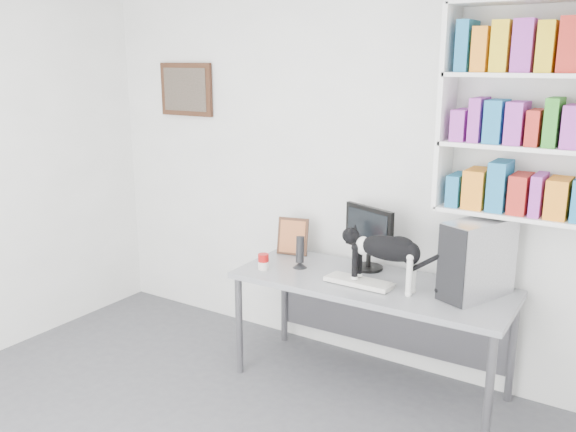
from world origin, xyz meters
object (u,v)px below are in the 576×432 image
at_px(speaker, 300,252).
at_px(soup_can, 263,262).
at_px(bookshelf, 534,112).
at_px(cat, 386,262).
at_px(leaning_print, 293,236).
at_px(desk, 370,334).
at_px(keyboard, 359,282).
at_px(monitor, 369,238).
at_px(pc_tower, 478,259).

relative_size(speaker, soup_can, 2.12).
height_order(bookshelf, cat, bookshelf).
xyz_separation_m(bookshelf, leaning_print, (-1.57, -0.05, -0.96)).
bearing_deg(desk, speaker, -178.93).
xyz_separation_m(keyboard, speaker, (-0.49, 0.07, 0.10)).
height_order(monitor, soup_can, monitor).
bearing_deg(cat, speaker, 173.45).
bearing_deg(keyboard, speaker, 172.48).
relative_size(bookshelf, monitor, 2.78).
distance_m(keyboard, pc_tower, 0.74).
relative_size(desk, keyboard, 4.14).
bearing_deg(speaker, bookshelf, -9.71).
relative_size(pc_tower, cat, 0.81).
relative_size(desk, leaning_print, 6.38).
xyz_separation_m(desk, soup_can, (-0.72, -0.19, 0.43)).
relative_size(desk, monitor, 4.01).
relative_size(bookshelf, keyboard, 2.87).
bearing_deg(desk, cat, -33.49).
xyz_separation_m(desk, pc_tower, (0.63, 0.11, 0.61)).
xyz_separation_m(desk, keyboard, (-0.04, -0.09, 0.39)).
distance_m(pc_tower, speaker, 1.18).
bearing_deg(pc_tower, bookshelf, 56.87).
height_order(bookshelf, speaker, bookshelf).
height_order(pc_tower, soup_can, pc_tower).
bearing_deg(keyboard, soup_can, -171.46).
relative_size(keyboard, leaning_print, 1.54).
bearing_deg(cat, soup_can, -174.41).
xyz_separation_m(monitor, speaker, (-0.41, -0.23, -0.11)).
distance_m(bookshelf, cat, 1.21).
xyz_separation_m(pc_tower, cat, (-0.50, -0.19, -0.06)).
distance_m(bookshelf, leaning_print, 1.84).
xyz_separation_m(pc_tower, speaker, (-1.16, -0.13, -0.12)).
distance_m(bookshelf, speaker, 1.71).
xyz_separation_m(leaning_print, soup_can, (0.01, -0.39, -0.09)).
bearing_deg(desk, keyboard, -116.87).
relative_size(monitor, pc_tower, 0.95).
bearing_deg(bookshelf, keyboard, -158.75).
xyz_separation_m(bookshelf, speaker, (-1.37, -0.27, -0.99)).
xyz_separation_m(desk, leaning_print, (-0.73, 0.21, 0.51)).
height_order(bookshelf, monitor, bookshelf).
distance_m(speaker, leaning_print, 0.31).
bearing_deg(keyboard, monitor, 105.39).
xyz_separation_m(keyboard, leaning_print, (-0.69, 0.30, 0.12)).
xyz_separation_m(pc_tower, soup_can, (-1.35, -0.30, -0.18)).
bearing_deg(pc_tower, monitor, -165.19).
bearing_deg(soup_can, desk, 14.59).
bearing_deg(desk, soup_can, -166.88).
xyz_separation_m(desk, cat, (0.13, -0.08, 0.55)).
bearing_deg(leaning_print, cat, -33.14).
xyz_separation_m(keyboard, cat, (0.17, 0.01, 0.16)).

